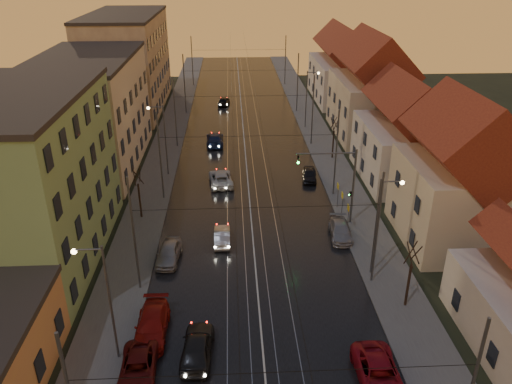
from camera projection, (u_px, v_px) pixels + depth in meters
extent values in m
plane|color=black|center=(265.00, 378.00, 28.98)|extent=(160.00, 160.00, 0.00)
cube|color=black|center=(244.00, 143.00, 65.03)|extent=(16.00, 120.00, 0.04)
cube|color=#4C4C4C|center=(167.00, 144.00, 64.54)|extent=(4.00, 120.00, 0.15)
cube|color=#4C4C4C|center=(320.00, 141.00, 65.46)|extent=(4.00, 120.00, 0.15)
cube|color=gray|center=(228.00, 143.00, 64.91)|extent=(0.06, 120.00, 0.03)
cube|color=gray|center=(239.00, 143.00, 64.97)|extent=(0.06, 120.00, 0.03)
cube|color=gray|center=(250.00, 143.00, 65.05)|extent=(0.06, 120.00, 0.03)
cube|color=gray|center=(261.00, 142.00, 65.11)|extent=(0.06, 120.00, 0.03)
cube|color=#749961|center=(25.00, 183.00, 37.99)|extent=(10.00, 18.00, 13.00)
cube|color=beige|center=(91.00, 114.00, 56.24)|extent=(10.00, 20.00, 12.00)
cube|color=#8B6F5A|center=(128.00, 63.00, 77.44)|extent=(10.00, 24.00, 14.00)
cube|color=#C5B297|center=(456.00, 202.00, 41.78)|extent=(8.50, 10.00, 7.00)
pyramid|color=#5F1D15|center=(467.00, 141.00, 39.45)|extent=(8.67, 10.20, 3.80)
cube|color=beige|center=(405.00, 152.00, 53.71)|extent=(9.00, 12.00, 6.00)
pyramid|color=#5F1D15|center=(411.00, 111.00, 51.73)|extent=(9.18, 12.24, 3.20)
cube|color=#C5B297|center=(370.00, 107.00, 66.91)|extent=(9.00, 14.00, 7.50)
pyramid|color=#5F1D15|center=(374.00, 64.00, 64.43)|extent=(9.18, 14.28, 4.00)
cube|color=beige|center=(342.00, 80.00, 83.35)|extent=(9.00, 16.00, 6.50)
pyramid|color=#5F1D15|center=(344.00, 50.00, 81.20)|extent=(9.18, 16.32, 3.50)
cylinder|color=#595B60|center=(134.00, 236.00, 34.76)|extent=(0.16, 0.16, 9.00)
cylinder|color=#595B60|center=(377.00, 230.00, 35.55)|extent=(0.16, 0.16, 9.00)
cylinder|color=#595B60|center=(160.00, 157.00, 48.28)|extent=(0.16, 0.16, 9.00)
cylinder|color=#595B60|center=(336.00, 154.00, 49.07)|extent=(0.16, 0.16, 9.00)
cylinder|color=#595B60|center=(175.00, 113.00, 61.80)|extent=(0.16, 0.16, 9.00)
cylinder|color=#595B60|center=(313.00, 111.00, 62.59)|extent=(0.16, 0.16, 9.00)
cylinder|color=#595B60|center=(185.00, 84.00, 75.32)|extent=(0.16, 0.16, 9.00)
cylinder|color=#595B60|center=(298.00, 83.00, 76.11)|extent=(0.16, 0.16, 9.00)
cylinder|color=#595B60|center=(192.00, 61.00, 91.54)|extent=(0.16, 0.16, 9.00)
cylinder|color=#595B60|center=(285.00, 60.00, 92.34)|extent=(0.16, 0.16, 9.00)
cylinder|color=#595B60|center=(111.00, 305.00, 28.65)|extent=(0.14, 0.14, 8.00)
cylinder|color=#595B60|center=(87.00, 250.00, 26.98)|extent=(1.60, 0.10, 0.10)
sphere|color=#FFD88C|center=(74.00, 251.00, 26.99)|extent=(0.32, 0.32, 0.32)
cylinder|color=#595B60|center=(376.00, 229.00, 36.68)|extent=(0.14, 0.14, 8.00)
cylinder|color=#595B60|center=(392.00, 181.00, 35.08)|extent=(1.60, 0.10, 0.10)
sphere|color=#FFD88C|center=(402.00, 183.00, 35.15)|extent=(0.32, 0.32, 0.32)
cylinder|color=#595B60|center=(166.00, 141.00, 53.89)|extent=(0.14, 0.14, 8.00)
cylinder|color=#595B60|center=(155.00, 107.00, 52.22)|extent=(1.60, 0.10, 0.10)
sphere|color=#FFD88C|center=(148.00, 108.00, 52.23)|extent=(0.32, 0.32, 0.32)
cylinder|color=#595B60|center=(306.00, 100.00, 69.13)|extent=(0.14, 0.14, 8.00)
cylinder|color=#595B60|center=(313.00, 72.00, 67.53)|extent=(1.60, 0.10, 0.10)
sphere|color=#FFD88C|center=(319.00, 73.00, 67.60)|extent=(0.32, 0.32, 0.32)
cylinder|color=#595B60|center=(353.00, 188.00, 44.07)|extent=(0.20, 0.20, 7.20)
cylinder|color=#595B60|center=(326.00, 153.00, 42.53)|extent=(5.20, 0.14, 0.14)
imported|color=black|center=(298.00, 160.00, 42.68)|extent=(0.15, 0.18, 0.90)
sphere|color=#19FF3F|center=(298.00, 163.00, 42.63)|extent=(0.20, 0.20, 0.20)
cylinder|color=black|center=(140.00, 201.00, 45.78)|extent=(0.18, 0.18, 3.50)
cylinder|color=black|center=(140.00, 175.00, 44.77)|extent=(0.37, 0.92, 1.61)
cylinder|color=black|center=(137.00, 175.00, 44.89)|extent=(0.91, 0.40, 1.61)
cylinder|color=black|center=(134.00, 176.00, 44.60)|extent=(0.37, 0.92, 1.61)
cylinder|color=black|center=(138.00, 177.00, 44.49)|extent=(0.84, 0.54, 1.62)
cylinder|color=black|center=(408.00, 286.00, 34.10)|extent=(0.18, 0.18, 3.50)
cylinder|color=black|center=(416.00, 253.00, 33.09)|extent=(0.37, 0.92, 1.61)
cylinder|color=black|center=(411.00, 252.00, 33.21)|extent=(0.91, 0.40, 1.61)
cylinder|color=black|center=(410.00, 255.00, 32.92)|extent=(0.37, 0.92, 1.61)
cylinder|color=black|center=(416.00, 256.00, 32.82)|extent=(0.84, 0.54, 1.62)
cylinder|color=black|center=(333.00, 145.00, 59.35)|extent=(0.18, 0.18, 3.50)
cylinder|color=black|center=(336.00, 124.00, 58.34)|extent=(0.37, 0.92, 1.61)
cylinder|color=black|center=(333.00, 124.00, 58.46)|extent=(0.91, 0.40, 1.61)
cylinder|color=black|center=(333.00, 125.00, 58.17)|extent=(0.37, 0.92, 1.61)
cylinder|color=black|center=(336.00, 125.00, 58.06)|extent=(0.84, 0.54, 1.62)
imported|color=black|center=(197.00, 346.00, 30.19)|extent=(2.12, 4.67, 1.55)
imported|color=#A1A2A6|center=(222.00, 236.00, 42.36)|extent=(1.38, 3.83, 1.26)
imported|color=#B9B9B9|center=(221.00, 178.00, 53.10)|extent=(2.83, 5.21, 1.39)
imported|color=#172246|center=(215.00, 139.00, 64.22)|extent=(2.25, 5.28, 1.52)
imported|color=black|center=(224.00, 101.00, 81.07)|extent=(2.13, 4.25, 1.39)
imported|color=#4C0D0D|center=(138.00, 368.00, 28.79)|extent=(2.28, 4.61, 1.26)
imported|color=maroon|center=(152.00, 325.00, 32.04)|extent=(2.05, 4.94, 1.43)
imported|color=gray|center=(169.00, 253.00, 39.80)|extent=(2.01, 4.30, 1.42)
imported|color=maroon|center=(379.00, 375.00, 28.18)|extent=(2.42, 5.21, 1.44)
imported|color=#959499|center=(340.00, 230.00, 43.20)|extent=(2.08, 4.46, 1.26)
imported|color=black|center=(309.00, 175.00, 54.10)|extent=(1.96, 3.92, 1.28)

